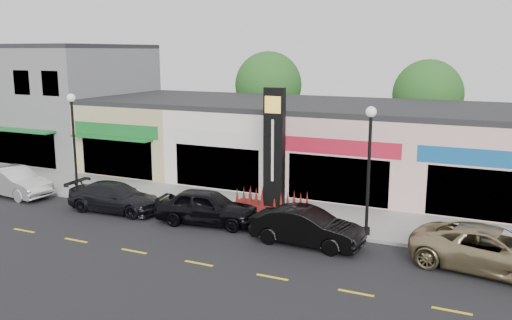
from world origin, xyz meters
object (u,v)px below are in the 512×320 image
Objects in this scene: lamp_east_near at (369,158)px; car_black_conv at (307,227)px; lamp_west_near at (74,134)px; car_white_van at (14,182)px; car_dark_sedan at (115,197)px; pylon_sign at (274,168)px; car_gold_suv at (493,250)px; car_black_sedan at (207,207)px.

lamp_east_near is 1.18× the size of car_black_conv.
lamp_east_near is at bearing 0.00° from lamp_west_near.
car_white_van is 0.98× the size of car_dark_sedan.
pylon_sign is 1.05× the size of car_gold_suv.
car_black_conv is at bearing -105.28° from car_black_sedan.
lamp_west_near is 0.91× the size of pylon_sign.
car_black_sedan reaches higher than car_black_conv.
car_dark_sedan is 1.06× the size of car_black_conv.
car_black_conv is (2.99, -3.59, -1.51)m from pylon_sign.
lamp_east_near is 0.91× the size of pylon_sign.
car_gold_suv is at bearing -4.44° from lamp_west_near.
lamp_west_near is 9.36m from car_black_sedan.
car_dark_sedan is at bearing -156.91° from pylon_sign.
lamp_east_near is 0.96× the size of car_gold_suv.
car_white_van is 0.84× the size of car_gold_suv.
pylon_sign is at bearing -71.50° from car_white_van.
car_black_sedan is at bearing -91.06° from car_dark_sedan.
car_dark_sedan is 10.24m from car_black_conv.
lamp_east_near is 19.41m from car_white_van.
car_black_sedan is (8.89, -1.22, -2.67)m from lamp_west_near.
car_black_sedan is at bearing -170.28° from lamp_east_near.
lamp_west_near is at bearing 74.49° from car_black_sedan.
car_black_sedan is at bearing 96.97° from car_gold_suv.
lamp_west_near and lamp_east_near have the same top height.
car_dark_sedan is at bearing -20.29° from lamp_west_near.
car_dark_sedan is at bearing -173.52° from lamp_east_near.
car_white_van is 17.16m from car_black_conv.
car_white_van is at bearing 98.38° from car_gold_suv.
pylon_sign is (-5.00, 1.70, -1.20)m from lamp_east_near.
car_dark_sedan is (3.76, -1.39, -2.76)m from lamp_west_near.
car_black_conv is at bearing -85.48° from car_white_van.
car_white_van is 24.16m from car_gold_suv.
car_black_sedan is at bearing -125.84° from pylon_sign.
car_white_van is (-3.17, -1.40, -2.68)m from lamp_west_near.
lamp_west_near is 14.37m from car_black_conv.
car_white_van is at bearing 83.16° from car_black_sedan.
lamp_west_near reaches higher than car_black_sedan.
lamp_west_near reaches higher than car_black_conv.
car_white_van is 1.01× the size of car_black_sedan.
lamp_east_near is at bearing -87.99° from car_black_sedan.
car_black_conv is (10.23, -0.50, 0.05)m from car_dark_sedan.
pylon_sign reaches higher than lamp_east_near.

